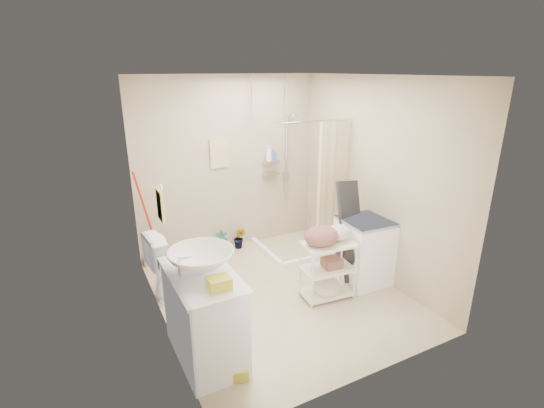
{
  "coord_description": "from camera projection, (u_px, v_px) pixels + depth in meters",
  "views": [
    {
      "loc": [
        -2.04,
        -3.78,
        2.67
      ],
      "look_at": [
        0.03,
        0.25,
        1.1
      ],
      "focal_mm": 26.0,
      "sensor_mm": 36.0,
      "label": 1
    }
  ],
  "objects": [
    {
      "name": "potted_plant_a",
      "position": [
        222.0,
        241.0,
        5.98
      ],
      "size": [
        0.19,
        0.13,
        0.36
      ],
      "primitive_type": "imported",
      "rotation": [
        0.0,
        0.0,
        0.02
      ],
      "color": "brown",
      "rests_on": "ground"
    },
    {
      "name": "floor",
      "position": [
        279.0,
        293.0,
        4.93
      ],
      "size": [
        3.2,
        3.2,
        0.0
      ],
      "primitive_type": "plane",
      "color": "beige",
      "rests_on": "ground"
    },
    {
      "name": "toilet",
      "position": [
        182.0,
        262.0,
        4.83
      ],
      "size": [
        0.86,
        0.54,
        0.84
      ],
      "primitive_type": "imported",
      "rotation": [
        0.0,
        0.0,
        1.66
      ],
      "color": "white",
      "rests_on": "ground"
    },
    {
      "name": "wall_back",
      "position": [
        229.0,
        166.0,
        5.85
      ],
      "size": [
        2.8,
        0.04,
        2.6
      ],
      "primitive_type": "cube",
      "color": "#BAAA90",
      "rests_on": "ground"
    },
    {
      "name": "ironing_board",
      "position": [
        351.0,
        231.0,
        5.1
      ],
      "size": [
        0.4,
        0.19,
        1.35
      ],
      "primitive_type": null,
      "rotation": [
        0.0,
        0.0,
        0.2
      ],
      "color": "black",
      "rests_on": "ground"
    },
    {
      "name": "washing_machine",
      "position": [
        364.0,
        251.0,
        5.11
      ],
      "size": [
        0.61,
        0.63,
        0.86
      ],
      "primitive_type": "cube",
      "rotation": [
        0.0,
        0.0,
        -0.05
      ],
      "color": "white",
      "rests_on": "ground"
    },
    {
      "name": "wall_left",
      "position": [
        156.0,
        214.0,
        3.9
      ],
      "size": [
        0.04,
        3.2,
        2.6
      ],
      "primitive_type": "cube",
      "color": "#BAAA90",
      "rests_on": "ground"
    },
    {
      "name": "hanging_towel",
      "position": [
        219.0,
        154.0,
        5.7
      ],
      "size": [
        0.28,
        0.03,
        0.42
      ],
      "primitive_type": "cube",
      "color": "#CBBB8B",
      "rests_on": "wall_back"
    },
    {
      "name": "mop",
      "position": [
        144.0,
        219.0,
        5.4
      ],
      "size": [
        0.17,
        0.17,
        1.41
      ],
      "primitive_type": null,
      "rotation": [
        0.0,
        0.0,
        -0.31
      ],
      "color": "red",
      "rests_on": "ground"
    },
    {
      "name": "floor_basket",
      "position": [
        237.0,
        371.0,
        3.56
      ],
      "size": [
        0.34,
        0.3,
        0.16
      ],
      "primitive_type": "cube",
      "rotation": [
        0.0,
        0.0,
        -0.31
      ],
      "color": "#DED743",
      "rests_on": "ground"
    },
    {
      "name": "shower",
      "position": [
        297.0,
        184.0,
        5.84
      ],
      "size": [
        1.1,
        1.1,
        2.1
      ],
      "primitive_type": null,
      "color": "white",
      "rests_on": "ground"
    },
    {
      "name": "potted_plant_b",
      "position": [
        240.0,
        238.0,
        6.12
      ],
      "size": [
        0.24,
        0.24,
        0.34
      ],
      "primitive_type": "imported",
      "rotation": [
        0.0,
        0.0,
        -0.68
      ],
      "color": "brown",
      "rests_on": "ground"
    },
    {
      "name": "counter_basket",
      "position": [
        219.0,
        283.0,
        3.32
      ],
      "size": [
        0.2,
        0.15,
        0.11
      ],
      "primitive_type": "cube",
      "rotation": [
        0.0,
        0.0,
        -0.02
      ],
      "color": "gold",
      "rests_on": "vanity"
    },
    {
      "name": "shampoo_bottle_b",
      "position": [
        273.0,
        155.0,
        6.03
      ],
      "size": [
        0.11,
        0.11,
        0.19
      ],
      "primitive_type": "imported",
      "rotation": [
        0.0,
        0.0,
        0.3
      ],
      "color": "#435BAB",
      "rests_on": "shower"
    },
    {
      "name": "wall_front",
      "position": [
        374.0,
        248.0,
        3.16
      ],
      "size": [
        2.8,
        0.04,
        2.6
      ],
      "primitive_type": "cube",
      "color": "#BAAA90",
      "rests_on": "ground"
    },
    {
      "name": "towel_ring",
      "position": [
        160.0,
        203.0,
        3.68
      ],
      "size": [
        0.04,
        0.22,
        0.34
      ],
      "primitive_type": null,
      "color": "#FFF19E",
      "rests_on": "wall_left"
    },
    {
      "name": "wall_right",
      "position": [
        375.0,
        180.0,
        5.11
      ],
      "size": [
        0.04,
        3.2,
        2.6
      ],
      "primitive_type": "cube",
      "color": "#BAAA90",
      "rests_on": "ground"
    },
    {
      "name": "tp_holder",
      "position": [
        164.0,
        264.0,
        4.15
      ],
      "size": [
        0.08,
        0.12,
        0.14
      ],
      "primitive_type": null,
      "color": "white",
      "rests_on": "wall_left"
    },
    {
      "name": "ceiling",
      "position": [
        281.0,
        75.0,
        4.08
      ],
      "size": [
        2.8,
        3.2,
        0.04
      ],
      "primitive_type": "cube",
      "color": "silver",
      "rests_on": "ground"
    },
    {
      "name": "shampoo_bottle_a",
      "position": [
        269.0,
        153.0,
        6.0
      ],
      "size": [
        0.12,
        0.12,
        0.24
      ],
      "primitive_type": "imported",
      "rotation": [
        0.0,
        0.0,
        0.33
      ],
      "color": "white",
      "rests_on": "shower"
    },
    {
      "name": "sink",
      "position": [
        201.0,
        261.0,
        3.59
      ],
      "size": [
        0.77,
        0.77,
        0.21
      ],
      "primitive_type": "imported",
      "rotation": [
        0.0,
        0.0,
        -0.31
      ],
      "color": "white",
      "rests_on": "vanity"
    },
    {
      "name": "vanity",
      "position": [
        204.0,
        316.0,
        3.73
      ],
      "size": [
        0.59,
        1.03,
        0.9
      ],
      "primitive_type": "cube",
      "rotation": [
        0.0,
        0.0,
        0.02
      ],
      "color": "white",
      "rests_on": "ground"
    },
    {
      "name": "laundry_rack",
      "position": [
        328.0,
        265.0,
        4.74
      ],
      "size": [
        0.65,
        0.42,
        0.86
      ],
      "primitive_type": null,
      "rotation": [
        0.0,
        0.0,
        -0.1
      ],
      "color": "white",
      "rests_on": "ground"
    }
  ]
}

